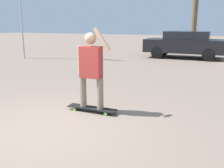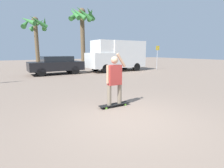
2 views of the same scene
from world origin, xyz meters
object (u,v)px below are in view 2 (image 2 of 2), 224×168
parked_car_black (56,65)px  skateboard (114,104)px  person_skateboarder (114,77)px  camper_van (117,55)px  palm_tree_center_background (35,28)px  street_sign (157,54)px  palm_tree_near_van (82,20)px

parked_car_black → skateboard: bearing=-93.4°
person_skateboarder → camper_van: (6.22, 9.33, 0.54)m
palm_tree_center_background → street_sign: size_ratio=2.34×
skateboard → camper_van: (6.21, 9.33, 1.47)m
palm_tree_near_van → palm_tree_center_background: bearing=179.9°
palm_tree_center_background → skateboard: bearing=-90.9°
person_skateboarder → street_sign: bearing=38.3°
person_skateboarder → palm_tree_near_van: palm_tree_near_van is taller
palm_tree_near_van → street_sign: palm_tree_near_van is taller
camper_van → street_sign: (4.32, -1.00, 0.02)m
camper_van → palm_tree_center_background: bearing=128.9°
person_skateboarder → street_sign: (10.54, 8.32, 0.55)m
parked_car_black → street_sign: size_ratio=1.75×
skateboard → palm_tree_near_van: (5.80, 16.69, 5.69)m
skateboard → parked_car_black: 9.91m
skateboard → palm_tree_center_background: bearing=89.1°
person_skateboarder → palm_tree_center_background: palm_tree_center_background is taller
person_skateboarder → parked_car_black: 9.88m
parked_car_black → palm_tree_near_van: bearing=52.7°
skateboard → palm_tree_near_van: 18.57m
person_skateboarder → palm_tree_center_background: size_ratio=0.30×
camper_van → palm_tree_center_background: 9.91m
parked_car_black → person_skateboarder: bearing=-93.4°
skateboard → palm_tree_center_background: size_ratio=0.20×
camper_van → parked_car_black: size_ratio=1.30×
street_sign → palm_tree_center_background: bearing=140.8°
camper_van → person_skateboarder: bearing=-123.7°
parked_car_black → palm_tree_near_van: palm_tree_near_van is taller
palm_tree_near_van → street_sign: (4.74, -8.37, -4.20)m
person_skateboarder → parked_car_black: bearing=86.6°
skateboard → palm_tree_center_background: 17.26m
person_skateboarder → parked_car_black: person_skateboarder is taller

